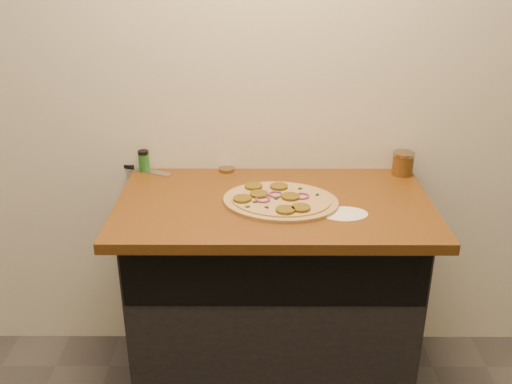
{
  "coord_description": "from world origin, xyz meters",
  "views": [
    {
      "loc": [
        -0.06,
        -0.56,
        1.81
      ],
      "look_at": [
        -0.07,
        1.38,
        0.95
      ],
      "focal_mm": 40.0,
      "sensor_mm": 36.0,
      "label": 1
    }
  ],
  "objects_px": {
    "chefs_knife": "(135,168)",
    "salsa_jar": "(403,163)",
    "pizza": "(280,200)",
    "spice_shaker": "(144,161)"
  },
  "relations": [
    {
      "from": "chefs_knife",
      "to": "salsa_jar",
      "type": "relative_size",
      "value": 2.96
    },
    {
      "from": "salsa_jar",
      "to": "spice_shaker",
      "type": "bearing_deg",
      "value": 178.27
    },
    {
      "from": "pizza",
      "to": "chefs_knife",
      "type": "xyz_separation_m",
      "value": [
        -0.62,
        0.34,
        -0.01
      ]
    },
    {
      "from": "pizza",
      "to": "salsa_jar",
      "type": "xyz_separation_m",
      "value": [
        0.53,
        0.29,
        0.04
      ]
    },
    {
      "from": "chefs_knife",
      "to": "spice_shaker",
      "type": "bearing_deg",
      "value": -23.49
    },
    {
      "from": "pizza",
      "to": "salsa_jar",
      "type": "bearing_deg",
      "value": 28.77
    },
    {
      "from": "pizza",
      "to": "chefs_knife",
      "type": "bearing_deg",
      "value": 150.85
    },
    {
      "from": "chefs_knife",
      "to": "spice_shaker",
      "type": "height_order",
      "value": "spice_shaker"
    },
    {
      "from": "salsa_jar",
      "to": "chefs_knife",
      "type": "bearing_deg",
      "value": 177.38
    },
    {
      "from": "pizza",
      "to": "chefs_knife",
      "type": "relative_size",
      "value": 1.74
    }
  ]
}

